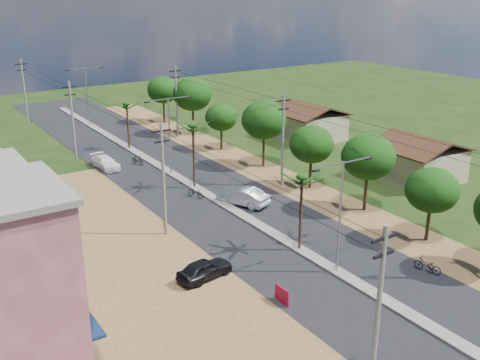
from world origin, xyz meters
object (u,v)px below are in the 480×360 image
object	(u,v)px
roadside_sign	(282,295)
car_parked_dark	(205,269)
car_white_far	(105,163)
moto_rider_east	(428,266)
car_silver_mid	(243,197)

from	to	relation	value
roadside_sign	car_parked_dark	bearing A→B (deg)	114.63
car_white_far	roadside_sign	world-z (taller)	car_white_far
car_white_far	roadside_sign	bearing A→B (deg)	-95.95
car_parked_dark	moto_rider_east	world-z (taller)	car_parked_dark
car_white_far	car_parked_dark	distance (m)	26.42
roadside_sign	car_white_far	bearing A→B (deg)	89.14
car_silver_mid	moto_rider_east	world-z (taller)	car_silver_mid
roadside_sign	moto_rider_east	bearing A→B (deg)	-12.39
car_parked_dark	roadside_sign	distance (m)	5.85
car_silver_mid	roadside_sign	size ratio (longest dim) A/B	3.59
car_silver_mid	moto_rider_east	xyz separation A→B (m)	(3.70, -17.25, -0.29)
car_silver_mid	car_parked_dark	world-z (taller)	car_silver_mid
car_silver_mid	car_white_far	world-z (taller)	car_silver_mid
car_white_far	car_parked_dark	xyz separation A→B (m)	(-2.93, -26.25, 0.04)
moto_rider_east	car_white_far	bearing A→B (deg)	-87.32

